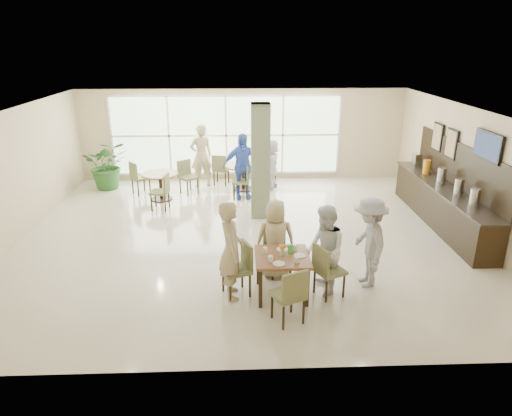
{
  "coord_description": "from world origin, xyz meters",
  "views": [
    {
      "loc": [
        -0.13,
        -9.51,
        4.18
      ],
      "look_at": [
        0.2,
        -1.2,
        1.1
      ],
      "focal_mm": 32.0,
      "sensor_mm": 36.0,
      "label": 1
    }
  ],
  "objects_px": {
    "teen_left": "(231,250)",
    "teen_right": "(325,250)",
    "main_table": "(282,261)",
    "round_table_right": "(243,170)",
    "round_table_left": "(160,180)",
    "adult_b": "(271,164)",
    "potted_plant": "(108,165)",
    "teen_far": "(275,239)",
    "adult_a": "(242,166)",
    "adult_standing": "(201,156)",
    "teen_standing": "(369,242)",
    "buffet_counter": "(442,202)"
  },
  "relations": [
    {
      "from": "buffet_counter",
      "to": "adult_b",
      "type": "relative_size",
      "value": 3.15
    },
    {
      "from": "buffet_counter",
      "to": "teen_left",
      "type": "distance_m",
      "value": 5.86
    },
    {
      "from": "buffet_counter",
      "to": "teen_standing",
      "type": "xyz_separation_m",
      "value": [
        -2.55,
        -2.78,
        0.28
      ]
    },
    {
      "from": "main_table",
      "to": "teen_far",
      "type": "xyz_separation_m",
      "value": [
        -0.06,
        0.71,
        0.09
      ]
    },
    {
      "from": "adult_b",
      "to": "adult_a",
      "type": "bearing_deg",
      "value": -21.77
    },
    {
      "from": "round_table_left",
      "to": "adult_a",
      "type": "distance_m",
      "value": 2.28
    },
    {
      "from": "teen_right",
      "to": "adult_b",
      "type": "relative_size",
      "value": 1.07
    },
    {
      "from": "teen_far",
      "to": "adult_a",
      "type": "height_order",
      "value": "adult_a"
    },
    {
      "from": "main_table",
      "to": "round_table_left",
      "type": "bearing_deg",
      "value": 119.04
    },
    {
      "from": "buffet_counter",
      "to": "potted_plant",
      "type": "xyz_separation_m",
      "value": [
        -8.68,
        3.17,
        0.17
      ]
    },
    {
      "from": "teen_right",
      "to": "adult_a",
      "type": "height_order",
      "value": "adult_a"
    },
    {
      "from": "buffet_counter",
      "to": "teen_right",
      "type": "xyz_separation_m",
      "value": [
        -3.37,
        -3.02,
        0.24
      ]
    },
    {
      "from": "teen_far",
      "to": "teen_standing",
      "type": "bearing_deg",
      "value": 164.59
    },
    {
      "from": "main_table",
      "to": "adult_a",
      "type": "relative_size",
      "value": 0.5
    },
    {
      "from": "main_table",
      "to": "adult_a",
      "type": "bearing_deg",
      "value": 96.83
    },
    {
      "from": "teen_far",
      "to": "adult_b",
      "type": "distance_m",
      "value": 5.34
    },
    {
      "from": "main_table",
      "to": "teen_right",
      "type": "bearing_deg",
      "value": 6.09
    },
    {
      "from": "teen_left",
      "to": "adult_standing",
      "type": "distance_m",
      "value": 6.4
    },
    {
      "from": "adult_a",
      "to": "adult_b",
      "type": "relative_size",
      "value": 1.23
    },
    {
      "from": "round_table_left",
      "to": "teen_right",
      "type": "bearing_deg",
      "value": -54.7
    },
    {
      "from": "potted_plant",
      "to": "teen_left",
      "type": "xyz_separation_m",
      "value": [
        3.71,
        -6.26,
        0.14
      ]
    },
    {
      "from": "adult_b",
      "to": "teen_right",
      "type": "bearing_deg",
      "value": 28.84
    },
    {
      "from": "potted_plant",
      "to": "teen_standing",
      "type": "xyz_separation_m",
      "value": [
        6.13,
        -5.95,
        0.11
      ]
    },
    {
      "from": "main_table",
      "to": "teen_standing",
      "type": "relative_size",
      "value": 0.55
    },
    {
      "from": "teen_right",
      "to": "adult_standing",
      "type": "distance_m",
      "value": 6.76
    },
    {
      "from": "teen_left",
      "to": "main_table",
      "type": "bearing_deg",
      "value": -98.44
    },
    {
      "from": "teen_far",
      "to": "adult_b",
      "type": "height_order",
      "value": "teen_far"
    },
    {
      "from": "round_table_left",
      "to": "adult_b",
      "type": "xyz_separation_m",
      "value": [
        3.11,
        0.87,
        0.19
      ]
    },
    {
      "from": "round_table_right",
      "to": "main_table",
      "type": "bearing_deg",
      "value": -84.43
    },
    {
      "from": "teen_left",
      "to": "adult_a",
      "type": "distance_m",
      "value": 5.2
    },
    {
      "from": "teen_right",
      "to": "adult_standing",
      "type": "relative_size",
      "value": 0.85
    },
    {
      "from": "teen_left",
      "to": "teen_right",
      "type": "distance_m",
      "value": 1.6
    },
    {
      "from": "main_table",
      "to": "adult_standing",
      "type": "bearing_deg",
      "value": 106.02
    },
    {
      "from": "teen_far",
      "to": "adult_standing",
      "type": "distance_m",
      "value": 5.9
    },
    {
      "from": "main_table",
      "to": "teen_right",
      "type": "relative_size",
      "value": 0.57
    },
    {
      "from": "round_table_left",
      "to": "round_table_right",
      "type": "xyz_separation_m",
      "value": [
        2.29,
        0.82,
        0.03
      ]
    },
    {
      "from": "teen_far",
      "to": "round_table_right",
      "type": "bearing_deg",
      "value": -86.29
    },
    {
      "from": "buffet_counter",
      "to": "adult_b",
      "type": "xyz_separation_m",
      "value": [
        -3.87,
        2.94,
        0.19
      ]
    },
    {
      "from": "buffet_counter",
      "to": "adult_a",
      "type": "bearing_deg",
      "value": 156.08
    },
    {
      "from": "teen_standing",
      "to": "adult_a",
      "type": "relative_size",
      "value": 0.91
    },
    {
      "from": "teen_far",
      "to": "adult_b",
      "type": "bearing_deg",
      "value": -95.17
    },
    {
      "from": "teen_right",
      "to": "main_table",
      "type": "bearing_deg",
      "value": -89.48
    },
    {
      "from": "potted_plant",
      "to": "teen_right",
      "type": "xyz_separation_m",
      "value": [
        5.31,
        -6.19,
        0.08
      ]
    },
    {
      "from": "teen_standing",
      "to": "adult_b",
      "type": "height_order",
      "value": "teen_standing"
    },
    {
      "from": "teen_right",
      "to": "adult_a",
      "type": "xyz_separation_m",
      "value": [
        -1.36,
        5.12,
        0.12
      ]
    },
    {
      "from": "round_table_right",
      "to": "teen_right",
      "type": "distance_m",
      "value": 6.06
    },
    {
      "from": "main_table",
      "to": "potted_plant",
      "type": "bearing_deg",
      "value": 126.13
    },
    {
      "from": "main_table",
      "to": "round_table_right",
      "type": "relative_size",
      "value": 0.82
    },
    {
      "from": "main_table",
      "to": "round_table_right",
      "type": "distance_m",
      "value": 6.02
    },
    {
      "from": "adult_a",
      "to": "adult_standing",
      "type": "distance_m",
      "value": 1.65
    }
  ]
}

